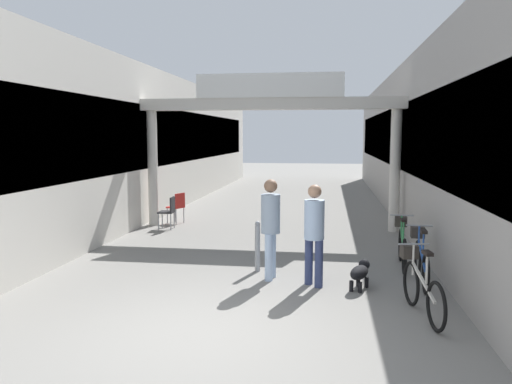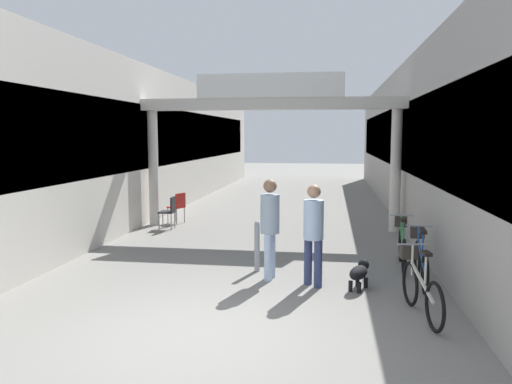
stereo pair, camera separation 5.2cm
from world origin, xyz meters
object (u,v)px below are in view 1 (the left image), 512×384
(bicycle_blue_second, at_px, (421,258))
(cafe_chair_black_nearer, at_px, (169,210))
(pedestrian_with_dog, at_px, (314,228))
(pedestrian_companion, at_px, (271,222))
(bicycle_green_third, at_px, (402,244))
(dog_on_leash, at_px, (360,272))
(bollard_post_metal, at_px, (257,246))
(cafe_chair_red_farther, at_px, (177,205))
(bicycle_silver_nearest, at_px, (420,285))

(bicycle_blue_second, relative_size, cafe_chair_black_nearer, 1.90)
(pedestrian_with_dog, distance_m, bicycle_blue_second, 1.97)
(pedestrian_companion, relative_size, bicycle_green_third, 1.06)
(dog_on_leash, bearing_deg, pedestrian_companion, 167.05)
(bicycle_green_third, distance_m, bollard_post_metal, 2.88)
(cafe_chair_red_farther, bearing_deg, pedestrian_with_dog, -53.48)
(bicycle_silver_nearest, distance_m, cafe_chair_black_nearer, 8.11)
(bicycle_green_third, bearing_deg, cafe_chair_black_nearer, 151.80)
(cafe_chair_black_nearer, bearing_deg, bicycle_green_third, -28.20)
(bicycle_green_third, bearing_deg, pedestrian_with_dog, -136.95)
(pedestrian_with_dog, relative_size, bicycle_green_third, 1.03)
(bicycle_green_third, relative_size, cafe_chair_red_farther, 1.90)
(bicycle_blue_second, xyz_separation_m, bollard_post_metal, (-2.92, 0.35, 0.05))
(pedestrian_with_dog, relative_size, cafe_chair_red_farther, 1.96)
(bicycle_green_third, distance_m, cafe_chair_red_farther, 7.06)
(dog_on_leash, distance_m, bicycle_blue_second, 1.18)
(cafe_chair_red_farther, bearing_deg, bicycle_silver_nearest, -49.90)
(bicycle_green_third, xyz_separation_m, cafe_chair_black_nearer, (-5.77, 3.09, 0.10))
(pedestrian_companion, height_order, bicycle_silver_nearest, pedestrian_companion)
(bicycle_blue_second, height_order, cafe_chair_red_farther, bicycle_blue_second)
(dog_on_leash, relative_size, bicycle_blue_second, 0.39)
(pedestrian_companion, distance_m, cafe_chair_red_farther, 6.27)
(dog_on_leash, height_order, bicycle_green_third, bicycle_green_third)
(bicycle_silver_nearest, distance_m, bicycle_blue_second, 1.62)
(pedestrian_companion, bearing_deg, bollard_post_metal, 122.38)
(pedestrian_companion, xyz_separation_m, dog_on_leash, (1.56, -0.36, -0.75))
(cafe_chair_black_nearer, bearing_deg, pedestrian_with_dog, -48.78)
(bollard_post_metal, relative_size, cafe_chair_black_nearer, 1.08)
(pedestrian_companion, bearing_deg, cafe_chair_black_nearer, 127.14)
(pedestrian_companion, relative_size, bicycle_silver_nearest, 1.07)
(bicycle_silver_nearest, xyz_separation_m, cafe_chair_red_farther, (-5.68, 6.75, 0.10))
(bicycle_blue_second, distance_m, bicycle_green_third, 1.15)
(pedestrian_companion, bearing_deg, bicycle_silver_nearest, -32.19)
(bollard_post_metal, distance_m, cafe_chair_black_nearer, 4.91)
(cafe_chair_red_farther, bearing_deg, dog_on_leash, -48.95)
(pedestrian_with_dog, distance_m, cafe_chair_black_nearer, 6.22)
(bicycle_blue_second, bearing_deg, pedestrian_companion, -177.15)
(bicycle_silver_nearest, bearing_deg, cafe_chair_red_farther, 130.10)
(pedestrian_companion, distance_m, bicycle_green_third, 2.83)
(bicycle_green_third, bearing_deg, bollard_post_metal, -163.94)
(bicycle_blue_second, bearing_deg, bicycle_green_third, 97.73)
(dog_on_leash, xyz_separation_m, cafe_chair_black_nearer, (-4.86, 4.72, 0.25))
(bicycle_silver_nearest, relative_size, cafe_chair_red_farther, 1.88)
(pedestrian_with_dog, bearing_deg, dog_on_leash, -4.35)
(bicycle_green_third, distance_m, cafe_chair_black_nearer, 6.54)
(bollard_post_metal, bearing_deg, cafe_chair_red_farther, 122.41)
(dog_on_leash, xyz_separation_m, bicycle_silver_nearest, (0.77, -1.11, 0.15))
(pedestrian_with_dog, xyz_separation_m, dog_on_leash, (0.78, -0.06, -0.71))
(dog_on_leash, distance_m, bicycle_silver_nearest, 1.36)
(bicycle_silver_nearest, distance_m, bollard_post_metal, 3.27)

